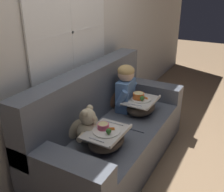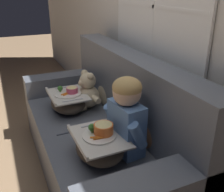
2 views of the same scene
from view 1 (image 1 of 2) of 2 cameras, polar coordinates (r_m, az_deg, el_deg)
name	(u,v)px [view 1 (image 1 of 2)]	position (r m, az deg, el deg)	size (l,w,h in m)	color
ground_plane	(115,161)	(2.93, 0.63, -13.92)	(14.00, 14.00, 0.00)	#8E7051
wall_back_with_window	(69,36)	(2.67, -9.43, 12.78)	(8.00, 0.08, 2.60)	beige
couch	(109,131)	(2.76, -0.67, -7.59)	(1.96, 0.86, 1.00)	#565B66
throw_pillow_behind_child	(112,94)	(3.03, -0.05, 0.44)	(0.33, 0.16, 0.34)	#B2754C
throw_pillow_behind_teddy	(72,122)	(2.46, -8.71, -5.59)	(0.32, 0.16, 0.34)	#C1B293
child_figure	(126,86)	(2.90, 3.01, 2.24)	(0.38, 0.20, 0.53)	#5B84BC
teddy_bear	(88,127)	(2.37, -5.16, -6.84)	(0.37, 0.26, 0.34)	beige
lap_tray_child	(141,106)	(2.91, 6.26, -2.08)	(0.40, 0.31, 0.24)	#473D33
lap_tray_teddy	(106,139)	(2.31, -1.23, -9.24)	(0.40, 0.31, 0.23)	#473D33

